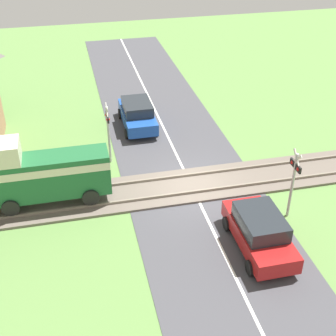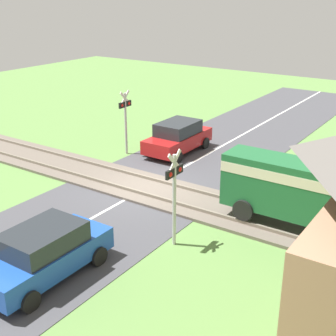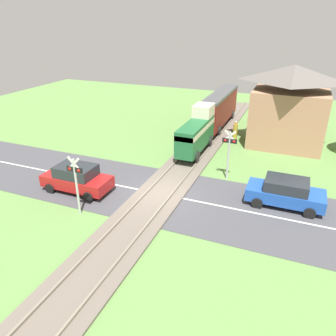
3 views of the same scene
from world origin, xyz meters
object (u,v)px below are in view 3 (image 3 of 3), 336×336
car_far_side (285,192)px  crossing_signal_east_approach (229,148)px  pedestrian_by_station (235,131)px  crossing_signal_west_approach (76,178)px  train (212,115)px  station_building (289,108)px  car_near_crossing (77,178)px

car_far_side → crossing_signal_east_approach: 4.38m
pedestrian_by_station → crossing_signal_west_approach: bearing=-109.3°
train → crossing_signal_west_approach: 14.95m
crossing_signal_west_approach → station_building: size_ratio=0.51×
car_far_side → crossing_signal_west_approach: size_ratio=1.26×
crossing_signal_west_approach → station_building: 17.19m
car_near_crossing → crossing_signal_west_approach: crossing_signal_west_approach is taller
car_far_side → station_building: (-0.76, 9.60, 2.26)m
crossing_signal_west_approach → station_building: (9.12, 14.54, 1.00)m
train → crossing_signal_west_approach: train is taller
station_building → pedestrian_by_station: size_ratio=4.08×
car_near_crossing → car_far_side: bearing=14.0°
train → station_building: 6.12m
pedestrian_by_station → crossing_signal_east_approach: bearing=-82.1°
car_far_side → pedestrian_by_station: (-4.72, 9.78, -0.11)m
car_far_side → station_building: 9.89m
crossing_signal_west_approach → crossing_signal_east_approach: same height
train → crossing_signal_east_approach: 8.23m
crossing_signal_east_approach → car_far_side: bearing=-29.5°
train → pedestrian_by_station: train is taller
train → car_near_crossing: 13.46m
train → crossing_signal_west_approach: size_ratio=4.36×
car_far_side → crossing_signal_east_approach: crossing_signal_east_approach is taller
crossing_signal_west_approach → train: bearing=78.0°
crossing_signal_east_approach → pedestrian_by_station: crossing_signal_east_approach is taller
car_near_crossing → crossing_signal_west_approach: 2.91m
car_far_side → pedestrian_by_station: size_ratio=2.64×
crossing_signal_west_approach → pedestrian_by_station: 15.66m
crossing_signal_east_approach → station_building: 8.13m
car_far_side → crossing_signal_west_approach: 11.12m
car_near_crossing → pedestrian_by_station: 14.36m
train → car_far_side: train is taller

